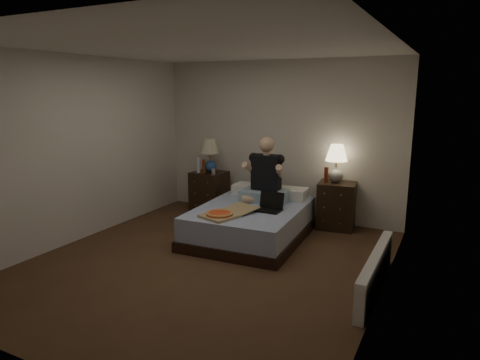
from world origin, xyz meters
The scene contains 19 objects.
floor centered at (0.00, 0.00, 0.00)m, with size 4.00×4.50×0.00m, color #523823.
ceiling centered at (0.00, 0.00, 2.50)m, with size 4.00×4.50×0.00m, color white.
wall_back centered at (0.00, 2.25, 1.25)m, with size 4.00×2.50×0.00m, color white.
wall_front centered at (0.00, -2.25, 1.25)m, with size 4.00×2.50×0.00m, color white.
wall_left centered at (-2.00, 0.00, 1.25)m, with size 4.50×2.50×0.00m, color white.
wall_right centered at (2.00, 0.00, 1.25)m, with size 4.50×2.50×0.00m, color white.
bed centered at (0.10, 1.05, 0.23)m, with size 1.36×1.81×0.45m, color #5870B0.
nightstand_left centered at (-1.09, 1.90, 0.34)m, with size 0.53×0.48×0.69m, color black.
nightstand_right centered at (1.04, 2.04, 0.35)m, with size 0.54×0.48×0.70m, color black.
lamp_left centered at (-1.08, 1.92, 0.97)m, with size 0.32×0.32×0.56m, color #274C8F, non-canonical shape.
lamp_right centered at (1.00, 2.05, 0.98)m, with size 0.32×0.32×0.56m, color gray, non-canonical shape.
water_bottle centered at (-1.22, 1.78, 0.81)m, with size 0.07×0.07×0.25m, color silver.
soda_can centered at (-0.91, 1.74, 0.74)m, with size 0.07×0.07×0.10m, color beige.
beer_bottle_left centered at (-1.12, 1.78, 0.80)m, with size 0.06×0.06×0.23m, color #61280D.
beer_bottle_right centered at (0.89, 1.95, 0.81)m, with size 0.06×0.06×0.23m, color #611B0D.
person centered at (0.14, 1.42, 0.92)m, with size 0.66×0.52×0.93m, color black, non-canonical shape.
laptop centered at (0.39, 0.96, 0.57)m, with size 0.34×0.28×0.24m, color black, non-canonical shape.
pizza_box centered at (-0.04, 0.41, 0.49)m, with size 0.40×0.76×0.08m, color tan, non-canonical shape.
radiator centered at (1.93, 0.20, 0.20)m, with size 0.10×1.60×0.40m, color silver.
Camera 1 is at (2.55, -4.11, 2.05)m, focal length 32.00 mm.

